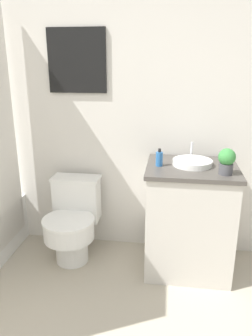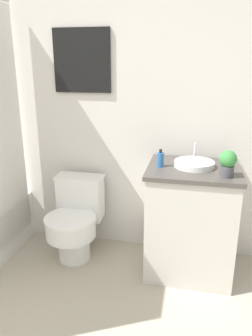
{
  "view_description": "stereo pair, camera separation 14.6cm",
  "coord_description": "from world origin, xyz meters",
  "px_view_note": "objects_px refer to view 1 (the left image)",
  "views": [
    {
      "loc": [
        0.71,
        -0.35,
        1.55
      ],
      "look_at": [
        0.41,
        1.75,
        0.85
      ],
      "focal_mm": 35.0,
      "sensor_mm": 36.0,
      "label": 1
    },
    {
      "loc": [
        0.85,
        -0.33,
        1.55
      ],
      "look_at": [
        0.41,
        1.75,
        0.85
      ],
      "focal_mm": 35.0,
      "sensor_mm": 36.0,
      "label": 2
    }
  ],
  "objects_px": {
    "soap_bottle": "(159,159)",
    "potted_plant": "(227,161)",
    "sink": "(192,162)",
    "toilet": "(73,221)"
  },
  "relations": [
    {
      "from": "soap_bottle",
      "to": "potted_plant",
      "type": "bearing_deg",
      "value": -15.27
    },
    {
      "from": "sink",
      "to": "potted_plant",
      "type": "height_order",
      "value": "potted_plant"
    },
    {
      "from": "toilet",
      "to": "sink",
      "type": "bearing_deg",
      "value": 0.82
    },
    {
      "from": "soap_bottle",
      "to": "potted_plant",
      "type": "height_order",
      "value": "potted_plant"
    },
    {
      "from": "sink",
      "to": "soap_bottle",
      "type": "height_order",
      "value": "sink"
    },
    {
      "from": "potted_plant",
      "to": "soap_bottle",
      "type": "bearing_deg",
      "value": 164.73
    },
    {
      "from": "sink",
      "to": "potted_plant",
      "type": "bearing_deg",
      "value": -39.71
    },
    {
      "from": "soap_bottle",
      "to": "potted_plant",
      "type": "xyz_separation_m",
      "value": [
        0.44,
        -0.12,
        0.04
      ]
    },
    {
      "from": "sink",
      "to": "soap_bottle",
      "type": "relative_size",
      "value": 2.51
    },
    {
      "from": "toilet",
      "to": "soap_bottle",
      "type": "xyz_separation_m",
      "value": [
        0.68,
        -0.04,
        0.56
      ]
    }
  ]
}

